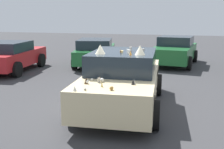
# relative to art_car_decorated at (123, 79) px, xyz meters

# --- Properties ---
(ground_plane) EXTENTS (60.00, 60.00, 0.00)m
(ground_plane) POSITION_rel_art_car_decorated_xyz_m (-0.03, -0.00, -0.78)
(ground_plane) COLOR #38383A
(art_car_decorated) EXTENTS (4.62, 2.38, 1.77)m
(art_car_decorated) POSITION_rel_art_car_decorated_xyz_m (0.00, 0.00, 0.00)
(art_car_decorated) COLOR beige
(art_car_decorated) RESTS_ON ground
(parked_sedan_behind_right) EXTENTS (4.72, 2.68, 1.34)m
(parked_sedan_behind_right) POSITION_rel_art_car_decorated_xyz_m (6.14, 2.92, -0.10)
(parked_sedan_behind_right) COLOR #1E602D
(parked_sedan_behind_right) RESTS_ON ground
(parked_sedan_row_back_far) EXTENTS (4.20, 2.36, 1.44)m
(parked_sedan_row_back_far) POSITION_rel_art_car_decorated_xyz_m (7.29, -0.98, -0.06)
(parked_sedan_row_back_far) COLOR #1E602D
(parked_sedan_row_back_far) RESTS_ON ground
(parked_sedan_far_right) EXTENTS (4.10, 2.43, 1.35)m
(parked_sedan_far_right) POSITION_rel_art_car_decorated_xyz_m (3.47, 6.11, -0.08)
(parked_sedan_far_right) COLOR red
(parked_sedan_far_right) RESTS_ON ground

